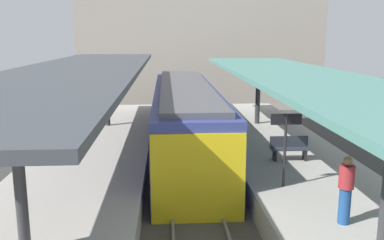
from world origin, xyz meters
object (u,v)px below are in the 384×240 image
Objects in this scene: commuter_train at (185,119)px; passenger_near_bench at (346,189)px; platform_bench at (290,147)px; platform_sign at (286,134)px.

commuter_train is 9.04× the size of passenger_near_bench.
passenger_near_bench is (-0.22, -5.20, 0.40)m from platform_bench.
commuter_train is 5.53m from platform_bench.
platform_sign is (-0.96, -2.65, 1.16)m from platform_bench.
platform_sign is at bearing -69.24° from commuter_train.
commuter_train is at bearing 130.20° from platform_bench.
platform_bench is 0.84× the size of passenger_near_bench.
platform_bench is at bearing 87.60° from passenger_near_bench.
platform_bench is at bearing -49.80° from commuter_train.
platform_sign is 1.33× the size of passenger_near_bench.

